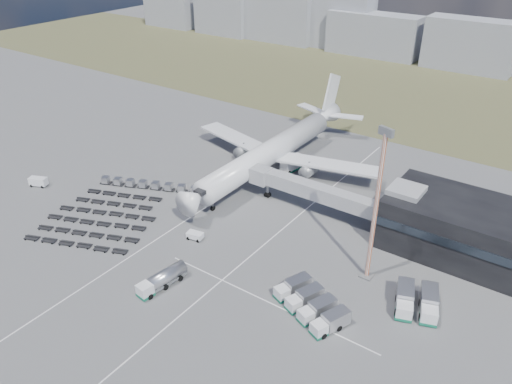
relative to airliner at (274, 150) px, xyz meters
The scene contains 16 objects.
ground 32.81m from the airliner, 90.00° to the right, with size 420.00×420.00×0.00m, color #565659.
grass_strip 77.80m from the airliner, 90.00° to the left, with size 420.00×90.00×0.01m, color #434328.
lane_markings 31.41m from the airliner, 71.60° to the right, with size 47.12×110.00×0.01m.
terminal 48.51m from the airliner, ahead, with size 30.40×16.40×11.00m.
jet_bridge 19.89m from the airliner, 36.93° to the right, with size 30.30×3.80×7.05m.
airliner is the anchor object (origin of this frame).
skyline 120.66m from the airliner, 100.96° to the left, with size 313.40×23.38×24.49m.
fuel_tanker 48.39m from the airliner, 79.48° to the right, with size 3.50×9.48×2.99m.
pushback_tug 34.16m from the airliner, 83.21° to the right, with size 3.12×1.76×1.42m, color white.
utility_van 55.24m from the airliner, 136.08° to the right, with size 3.98×1.80×2.15m, color white.
catering_truck 5.90m from the airliner, 33.00° to the left, with size 3.66×6.96×3.05m.
service_trucks_near 50.09m from the airliner, 49.90° to the right, with size 13.28×10.39×2.60m.
service_trucks_far 53.79m from the airliner, 31.73° to the right, with size 8.37×9.13×3.02m.
uld_row 30.52m from the airliner, 126.23° to the right, with size 22.94×10.78×1.64m.
baggage_dollies 43.41m from the airliner, 112.74° to the right, with size 26.90×27.16×0.67m.
floodlight_mast 44.60m from the airliner, 34.97° to the right, with size 2.63×2.14×27.65m.
Camera 1 is at (59.49, -59.61, 55.20)m, focal length 35.00 mm.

